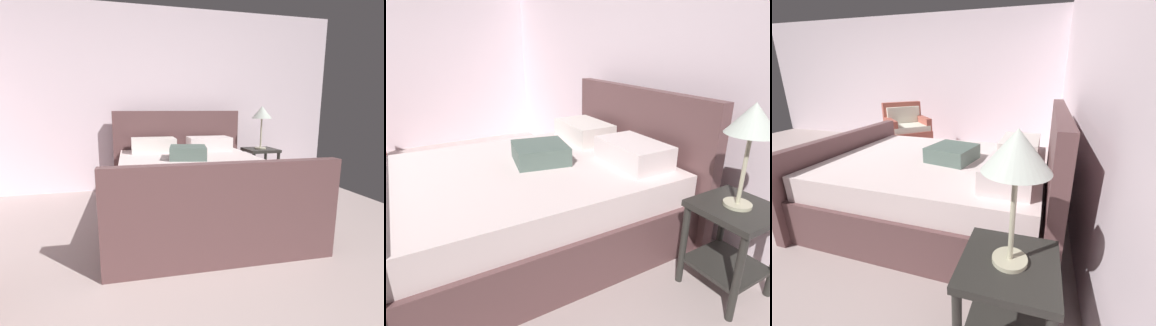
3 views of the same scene
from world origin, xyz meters
TOP-DOWN VIEW (x-y plane):
  - wall_back at (0.00, 3.46)m, footprint 5.69×0.12m
  - bed at (0.35, 2.17)m, footprint 1.83×2.30m
  - nightstand_right at (1.57, 2.97)m, footprint 0.44×0.44m
  - table_lamp_right at (1.57, 2.97)m, footprint 0.28×0.28m

SIDE VIEW (x-z plane):
  - bed at x=0.35m, z-range -0.22..0.92m
  - nightstand_right at x=1.57m, z-range 0.10..0.70m
  - table_lamp_right at x=1.57m, z-range 0.80..1.41m
  - wall_back at x=0.00m, z-range 0.00..2.56m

